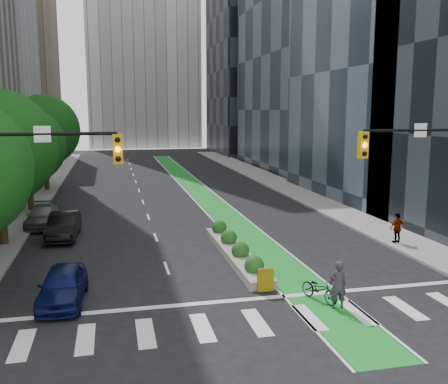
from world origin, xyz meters
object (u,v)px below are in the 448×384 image
parked_car_left_near (63,285)px  parked_car_left_far (43,216)px  cyclist (338,285)px  parked_car_left_mid (64,226)px  bicycle (319,289)px  median_planter (235,250)px  pedestrian_far (397,228)px

parked_car_left_near → parked_car_left_far: (-2.50, 14.11, -0.04)m
cyclist → parked_car_left_mid: size_ratio=0.41×
bicycle → parked_car_left_mid: size_ratio=0.40×
median_planter → parked_car_left_far: bearing=138.1°
pedestrian_far → bicycle: bearing=32.9°
bicycle → pedestrian_far: 10.25m
median_planter → parked_car_left_near: size_ratio=2.43×
parked_car_left_near → parked_car_left_far: parked_car_left_near is taller
cyclist → parked_car_left_far: bearing=-46.9°
parked_car_left_far → pedestrian_far: (20.20, -9.39, 0.32)m
bicycle → parked_car_left_far: size_ratio=0.40×
bicycle → cyclist: (0.36, -0.89, 0.47)m
median_planter → pedestrian_far: size_ratio=6.03×
parked_car_left_near → pedestrian_far: bearing=18.0°
parked_car_left_mid → parked_car_left_far: (-1.64, 3.58, -0.08)m
parked_car_left_near → parked_car_left_mid: (-0.86, 10.54, 0.05)m
median_planter → parked_car_left_far: parked_car_left_far is taller
parked_car_left_near → parked_car_left_far: bearing=103.1°
parked_car_left_far → median_planter: bearing=-41.6°
median_planter → parked_car_left_mid: bearing=146.4°
parked_car_left_mid → pedestrian_far: (18.56, -5.81, 0.24)m
median_planter → parked_car_left_near: parked_car_left_near is taller
parked_car_left_far → bicycle: bearing=-52.0°
median_planter → pedestrian_far: 9.52m
bicycle → parked_car_left_far: parked_car_left_far is taller
bicycle → parked_car_left_mid: (-10.90, 12.61, 0.28)m
bicycle → cyclist: bearing=-91.5°
parked_car_left_near → pedestrian_far: 18.32m
median_planter → parked_car_left_mid: (-9.06, 6.01, 0.39)m
median_planter → parked_car_left_near: 9.37m
cyclist → parked_car_left_far: 21.40m
cyclist → pedestrian_far: size_ratio=1.12×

